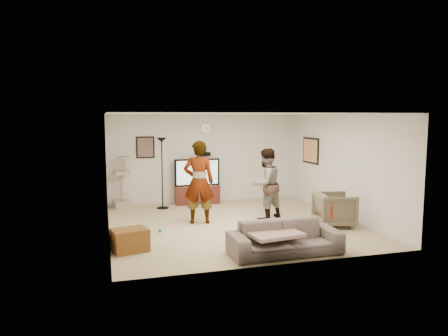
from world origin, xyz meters
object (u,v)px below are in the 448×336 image
object	(u,v)px
tv	(197,172)
floor_lamp	(162,173)
tv_stand	(197,194)
side_table	(130,240)
cat_tree	(122,182)
person_right	(266,184)
sofa	(285,238)
armchair	(334,210)
person_left	(199,182)
beer_bottle	(331,212)

from	to	relation	value
tv	floor_lamp	world-z (taller)	floor_lamp
tv_stand	side_table	distance (m)	4.38
tv_stand	cat_tree	world-z (taller)	cat_tree
person_right	sofa	xyz separation A→B (m)	(-0.62, -2.50, -0.56)
sofa	armchair	size ratio (longest dim) A/B	2.43
person_left	floor_lamp	bearing A→B (deg)	-60.31
tv_stand	beer_bottle	size ratio (longest dim) A/B	4.89
sofa	side_table	xyz separation A→B (m)	(-2.64, 0.93, -0.08)
tv	beer_bottle	bearing A→B (deg)	-72.96
tv_stand	person_left	bearing A→B (deg)	-101.30
cat_tree	person_right	xyz separation A→B (m)	(3.22, -2.26, 0.15)
person_right	sofa	world-z (taller)	person_right
sofa	beer_bottle	size ratio (longest dim) A/B	7.97
armchair	person_left	bearing A→B (deg)	79.00
tv_stand	person_right	size ratio (longest dim) A/B	0.72
floor_lamp	side_table	world-z (taller)	floor_lamp
tv_stand	armchair	size ratio (longest dim) A/B	1.49
tv	person_left	bearing A→B (deg)	-101.30
side_table	sofa	bearing A→B (deg)	-19.29
floor_lamp	person_right	distance (m)	2.90
floor_lamp	person_right	size ratio (longest dim) A/B	1.11
tv_stand	floor_lamp	size ratio (longest dim) A/B	0.65
person_left	armchair	bearing A→B (deg)	170.28
tv_stand	armchair	world-z (taller)	armchair
armchair	beer_bottle	bearing A→B (deg)	157.41
tv_stand	armchair	xyz separation A→B (m)	(2.42, -3.28, 0.12)
person_left	side_table	bearing A→B (deg)	56.40
tv_stand	side_table	size ratio (longest dim) A/B	1.97
tv	cat_tree	size ratio (longest dim) A/B	0.91
beer_bottle	armchair	size ratio (longest dim) A/B	0.30
tv_stand	tv	xyz separation A→B (m)	(0.00, 0.00, 0.63)
sofa	side_table	size ratio (longest dim) A/B	3.22
tv_stand	person_left	world-z (taller)	person_left
tv_stand	cat_tree	distance (m)	2.10
cat_tree	person_right	size ratio (longest dim) A/B	0.82
tv	beer_bottle	size ratio (longest dim) A/B	5.10
tv	armchair	world-z (taller)	tv
sofa	tv	bearing A→B (deg)	96.51
tv	armchair	bearing A→B (deg)	-53.56
tv	person_left	world-z (taller)	person_left
person_left	armchair	distance (m)	3.11
tv_stand	armchair	bearing A→B (deg)	-53.56
tv_stand	tv	distance (m)	0.63
sofa	armchair	distance (m)	2.40
beer_bottle	person_left	bearing A→B (deg)	126.22
sofa	person_left	bearing A→B (deg)	110.73
cat_tree	person_left	distance (m)	2.72
person_right	armchair	size ratio (longest dim) A/B	2.07
person_left	person_right	xyz separation A→B (m)	(1.60, -0.09, -0.11)
person_left	sofa	xyz separation A→B (m)	(0.98, -2.59, -0.66)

